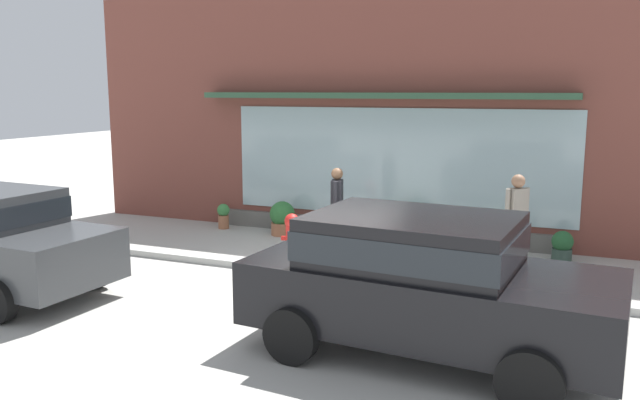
# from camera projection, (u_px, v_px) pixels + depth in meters

# --- Properties ---
(ground_plane) EXTENTS (60.00, 60.00, 0.00)m
(ground_plane) POSITION_uv_depth(u_px,v_px,m) (323.00, 273.00, 11.10)
(ground_plane) COLOR #B2AFA8
(curb_strip) EXTENTS (14.00, 0.24, 0.12)m
(curb_strip) POSITION_uv_depth(u_px,v_px,m) (318.00, 273.00, 10.90)
(curb_strip) COLOR #B2B2AD
(curb_strip) RESTS_ON ground_plane
(storefront) EXTENTS (14.00, 0.81, 5.26)m
(storefront) POSITION_uv_depth(u_px,v_px,m) (381.00, 116.00, 13.56)
(storefront) COLOR brown
(storefront) RESTS_ON ground_plane
(fire_hydrant) EXTENTS (0.42, 0.39, 0.86)m
(fire_hydrant) POSITION_uv_depth(u_px,v_px,m) (292.00, 236.00, 11.97)
(fire_hydrant) COLOR red
(fire_hydrant) RESTS_ON ground_plane
(pedestrian_with_handbag) EXTENTS (0.27, 0.67, 1.67)m
(pedestrian_with_handbag) POSITION_uv_depth(u_px,v_px,m) (337.00, 205.00, 12.18)
(pedestrian_with_handbag) COLOR #232328
(pedestrian_with_handbag) RESTS_ON ground_plane
(pedestrian_passerby) EXTENTS (0.36, 0.35, 1.72)m
(pedestrian_passerby) POSITION_uv_depth(u_px,v_px,m) (517.00, 216.00, 10.93)
(pedestrian_passerby) COLOR brown
(pedestrian_passerby) RESTS_ON ground_plane
(parked_car_black) EXTENTS (4.39, 2.35, 1.67)m
(parked_car_black) POSITION_uv_depth(u_px,v_px,m) (423.00, 277.00, 7.58)
(parked_car_black) COLOR black
(parked_car_black) RESTS_ON ground_plane
(potted_plant_low_front) EXTENTS (0.28, 0.28, 0.57)m
(potted_plant_low_front) POSITION_uv_depth(u_px,v_px,m) (223.00, 215.00, 14.62)
(potted_plant_low_front) COLOR #9E6042
(potted_plant_low_front) RESTS_ON ground_plane
(potted_plant_corner_tall) EXTENTS (0.55, 0.55, 0.74)m
(potted_plant_corner_tall) POSITION_uv_depth(u_px,v_px,m) (282.00, 218.00, 13.97)
(potted_plant_corner_tall) COLOR #9E6042
(potted_plant_corner_tall) RESTS_ON ground_plane
(potted_plant_window_center) EXTENTS (0.39, 0.39, 0.56)m
(potted_plant_window_center) POSITION_uv_depth(u_px,v_px,m) (562.00, 246.00, 11.85)
(potted_plant_window_center) COLOR #33473D
(potted_plant_window_center) RESTS_ON ground_plane
(potted_plant_window_left) EXTENTS (0.60, 0.60, 0.83)m
(potted_plant_window_left) POSITION_uv_depth(u_px,v_px,m) (405.00, 225.00, 12.94)
(potted_plant_window_left) COLOR #33473D
(potted_plant_window_left) RESTS_ON ground_plane
(potted_plant_by_entrance) EXTENTS (0.49, 0.49, 0.65)m
(potted_plant_by_entrance) POSITION_uv_depth(u_px,v_px,m) (499.00, 235.00, 12.54)
(potted_plant_by_entrance) COLOR #33473D
(potted_plant_by_entrance) RESTS_ON ground_plane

